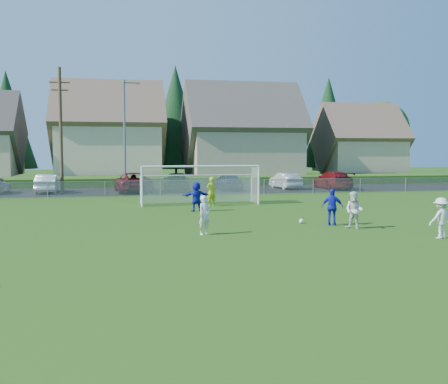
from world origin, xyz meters
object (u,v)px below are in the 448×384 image
Objects in this scene: car_b at (48,184)px; soccer_goal at (199,179)px; player_white_a at (205,215)px; car_g at (332,180)px; player_blue_b at (196,197)px; player_white_b at (354,210)px; player_white_c at (441,218)px; car_c at (133,182)px; soccer_ball at (301,221)px; goalkeeper at (211,192)px; car_e at (227,182)px; player_blue_a at (332,207)px; car_d at (177,182)px; car_f at (285,181)px.

car_b is 15.36m from soccer_goal.
car_g is (15.21, 22.68, -0.02)m from player_white_a.
player_white_b is at bearing 120.51° from player_blue_b.
car_b is at bearing 76.88° from player_white_a.
car_c is at bearing -74.76° from player_white_c.
player_white_a is at bearing -154.95° from soccer_ball.
goalkeeper is 0.42× the size of car_e.
player_blue_b is (-5.78, 7.89, 0.01)m from player_white_b.
player_blue_a is at bearing 106.58° from car_c.
soccer_goal is (0.21, -11.00, 0.87)m from car_d.
player_blue_a is 0.40× the size of car_e.
player_white_c reaches higher than car_g.
player_blue_b is at bearing 49.53° from player_white_a.
car_e is at bearing 69.05° from soccer_goal.
player_white_b is 1.02× the size of player_white_c.
car_c is (6.75, -0.63, 0.06)m from car_b.
player_white_a is 0.95× the size of player_blue_a.
car_b is at bearing -7.31° from car_e.
car_g is (8.56, 22.45, -0.04)m from player_white_b.
soccer_ball is at bearing 123.04° from car_b.
car_e is (4.84, 14.63, -0.11)m from player_blue_b.
car_d is at bearing -1.16° from car_g.
car_d is 1.24× the size of car_e.
player_white_c is at bearing 151.70° from player_blue_a.
player_white_b is 0.31× the size of car_d.
player_blue_a is at bearing 85.49° from car_e.
player_blue_a reaches higher than car_d.
car_c is at bearing 1.08° from car_g.
car_e is (-0.46, 21.28, -0.12)m from player_blue_a.
car_f is (4.98, 22.13, -0.13)m from player_blue_a.
player_white_c is 4.98m from player_blue_a.
car_f is at bearing -129.34° from player_blue_b.
player_blue_a is at bearing 162.37° from player_white_b.
car_g reaches higher than car_f.
player_blue_a is 1.01× the size of player_blue_b.
soccer_goal is at bearing -72.45° from player_white_c.
car_f is at bearing 130.15° from player_white_b.
car_f is at bearing -149.53° from goalkeeper.
car_b is 1.06× the size of car_e.
soccer_ball is 0.14× the size of player_white_c.
soccer_ball is 0.12× the size of goalkeeper.
player_white_c is 26.15m from car_g.
goalkeeper is 0.41× the size of car_f.
player_blue_a reaches higher than player_white_b.
player_blue_b reaches higher than soccer_ball.
soccer_ball is at bearing 82.24° from car_e.
player_white_a is 0.28× the size of car_c.
player_blue_b reaches higher than car_d.
car_e is at bearing 0.12° from car_g.
car_f is at bearing 73.84° from soccer_ball.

